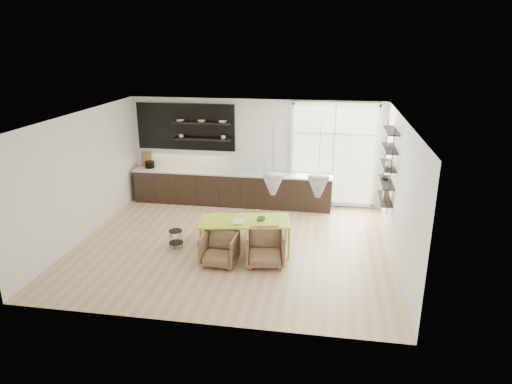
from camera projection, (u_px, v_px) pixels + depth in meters
name	position (u px, v px, depth m)	size (l,w,h in m)	color
room	(266.00, 171.00, 10.76)	(7.02, 6.01, 2.91)	#D8B986
kitchen_run	(229.00, 183.00, 12.72)	(5.54, 0.69, 2.75)	black
right_shelving	(388.00, 168.00, 10.34)	(0.26, 1.22, 1.90)	black
dining_table	(245.00, 222.00, 9.86)	(2.06, 1.19, 0.71)	#BBD223
armchair_back_left	(222.00, 224.00, 10.67)	(0.66, 0.68, 0.62)	brown
armchair_back_right	(267.00, 226.00, 10.60)	(0.64, 0.66, 0.60)	brown
armchair_front_left	(220.00, 249.00, 9.36)	(0.71, 0.73, 0.66)	brown
armchair_front_right	(265.00, 248.00, 9.35)	(0.78, 0.81, 0.73)	brown
wire_stool	(176.00, 236.00, 10.13)	(0.32, 0.32, 0.40)	black
table_book	(233.00, 221.00, 9.76)	(0.23, 0.30, 0.03)	white
table_bowl	(261.00, 219.00, 9.85)	(0.19, 0.19, 0.06)	#47724C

